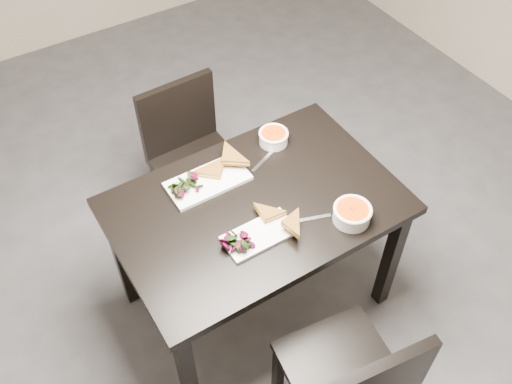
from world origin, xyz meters
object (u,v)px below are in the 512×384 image
(table, at_px, (256,218))
(plate_far, at_px, (208,181))
(soup_bowl_far, at_px, (273,137))
(chair_near, at_px, (353,380))
(soup_bowl_near, at_px, (352,213))
(plate_near, at_px, (259,235))
(chair_far, at_px, (191,151))

(table, height_order, plate_far, plate_far)
(soup_bowl_far, bearing_deg, chair_near, -106.33)
(chair_near, bearing_deg, plate_far, 102.25)
(soup_bowl_near, distance_m, soup_bowl_far, 0.55)
(table, distance_m, chair_near, 0.77)
(soup_bowl_near, bearing_deg, soup_bowl_far, 92.07)
(soup_bowl_near, xyz_separation_m, soup_bowl_far, (-0.02, 0.55, -0.01))
(plate_far, xyz_separation_m, soup_bowl_far, (0.38, 0.06, 0.03))
(soup_bowl_far, bearing_deg, table, -134.10)
(table, height_order, soup_bowl_far, soup_bowl_far)
(plate_near, relative_size, soup_bowl_near, 1.84)
(soup_bowl_near, height_order, plate_far, soup_bowl_near)
(chair_near, xyz_separation_m, soup_bowl_far, (0.30, 1.02, 0.30))
(chair_far, relative_size, soup_bowl_far, 6.16)
(soup_bowl_near, distance_m, plate_far, 0.63)
(table, relative_size, chair_far, 1.41)
(plate_near, distance_m, soup_bowl_near, 0.39)
(plate_near, bearing_deg, chair_near, -85.64)
(table, bearing_deg, soup_bowl_far, 45.90)
(chair_far, height_order, plate_far, chair_far)
(table, distance_m, soup_bowl_near, 0.42)
(soup_bowl_near, relative_size, plate_far, 0.45)
(plate_near, xyz_separation_m, soup_bowl_near, (0.37, -0.13, 0.03))
(chair_near, height_order, soup_bowl_near, chair_near)
(plate_far, bearing_deg, soup_bowl_far, 9.56)
(plate_near, bearing_deg, chair_far, 83.07)
(chair_far, xyz_separation_m, plate_near, (-0.10, -0.83, 0.27))
(soup_bowl_near, bearing_deg, chair_near, -124.22)
(chair_near, xyz_separation_m, plate_near, (-0.05, 0.60, 0.27))
(soup_bowl_near, bearing_deg, chair_far, 105.46)
(plate_near, bearing_deg, soup_bowl_far, 51.02)
(table, relative_size, soup_bowl_far, 8.69)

